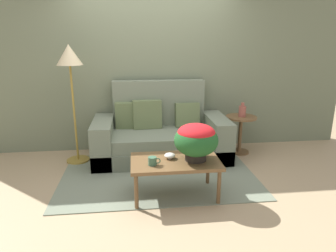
{
  "coord_description": "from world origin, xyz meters",
  "views": [
    {
      "loc": [
        -0.3,
        -3.68,
        1.75
      ],
      "look_at": [
        0.13,
        0.01,
        0.67
      ],
      "focal_mm": 32.25,
      "sensor_mm": 36.0,
      "label": 1
    }
  ],
  "objects": [
    {
      "name": "area_rug",
      "position": [
        0.0,
        -0.03,
        0.01
      ],
      "size": [
        2.52,
        1.63,
        0.01
      ],
      "primitive_type": "cube",
      "color": "gray",
      "rests_on": "ground"
    },
    {
      "name": "wall_back",
      "position": [
        0.0,
        1.15,
        1.35
      ],
      "size": [
        6.4,
        0.12,
        2.71
      ],
      "primitive_type": "cube",
      "color": "slate",
      "rests_on": "ground"
    },
    {
      "name": "coffee_table",
      "position": [
        0.14,
        -0.57,
        0.39
      ],
      "size": [
        1.0,
        0.59,
        0.44
      ],
      "color": "brown",
      "rests_on": "ground"
    },
    {
      "name": "couch",
      "position": [
        0.09,
        0.65,
        0.33
      ],
      "size": [
        1.98,
        0.94,
        1.13
      ],
      "color": "#626B59",
      "rests_on": "ground"
    },
    {
      "name": "side_table",
      "position": [
        1.35,
        0.67,
        0.41
      ],
      "size": [
        0.47,
        0.47,
        0.59
      ],
      "color": "brown",
      "rests_on": "ground"
    },
    {
      "name": "potted_plant",
      "position": [
        0.37,
        -0.59,
        0.69
      ],
      "size": [
        0.49,
        0.49,
        0.42
      ],
      "color": "black",
      "rests_on": "coffee_table"
    },
    {
      "name": "floor_lamp",
      "position": [
        -1.14,
        0.61,
        1.39
      ],
      "size": [
        0.35,
        0.35,
        1.68
      ],
      "color": "olive",
      "rests_on": "ground"
    },
    {
      "name": "ground_plane",
      "position": [
        0.0,
        0.0,
        0.0
      ],
      "size": [
        14.0,
        14.0,
        0.0
      ],
      "primitive_type": "plane",
      "color": "tan"
    },
    {
      "name": "coffee_mug",
      "position": [
        -0.12,
        -0.68,
        0.49
      ],
      "size": [
        0.14,
        0.09,
        0.09
      ],
      "color": "#3D664C",
      "rests_on": "coffee_table"
    },
    {
      "name": "snack_bowl",
      "position": [
        0.09,
        -0.52,
        0.48
      ],
      "size": [
        0.12,
        0.12,
        0.06
      ],
      "color": "silver",
      "rests_on": "coffee_table"
    },
    {
      "name": "table_vase",
      "position": [
        1.36,
        0.67,
        0.68
      ],
      "size": [
        0.11,
        0.11,
        0.22
      ],
      "color": "#934C42",
      "rests_on": "side_table"
    }
  ]
}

